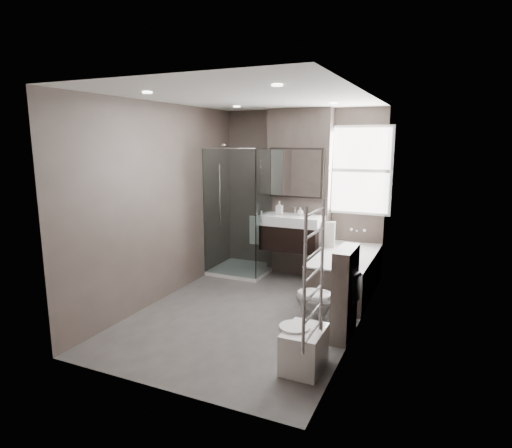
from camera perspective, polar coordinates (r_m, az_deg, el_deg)
The scene contains 15 objects.
room at distance 5.15m, azimuth -0.50°, elevation 1.97°, with size 2.70×3.90×2.70m.
vanity_pier at distance 6.79m, azimuth 5.78°, elevation 4.12°, with size 1.00×0.25×2.60m, color #4D423C.
vanity at distance 6.56m, azimuth 4.71°, elevation -1.07°, with size 0.95×0.47×0.66m.
mirror_cabinet at distance 6.61m, azimuth 5.38°, elevation 6.81°, with size 0.86×0.08×0.76m.
towel_left at distance 6.75m, azimuth 0.17°, elevation -0.87°, with size 0.24×0.06×0.44m, color silver.
towel_right at distance 6.38m, azimuth 9.39°, elevation -1.71°, with size 0.24×0.06×0.44m, color silver.
shower_enclosure at distance 6.83m, azimuth -1.49°, elevation -2.69°, with size 0.90×0.90×2.00m.
bathtub at distance 6.12m, azimuth 11.85°, elevation -6.28°, with size 0.75×1.60×0.57m.
window at distance 6.63m, azimuth 13.57°, elevation 6.96°, with size 0.98×0.06×1.33m.
toilet at distance 4.91m, azimuth 9.07°, elevation -10.06°, with size 0.40×0.70×0.72m, color white.
cistern_box at distance 4.75m, azimuth 11.76°, elevation -9.04°, with size 0.19×0.55×1.00m.
bidet at distance 4.19m, azimuth 6.36°, elevation -16.09°, with size 0.42×0.49×0.51m.
towel_radiator at distance 3.30m, azimuth 7.71°, elevation -6.58°, with size 0.03×0.49×1.10m.
soap_bottle_a at distance 6.57m, azimuth 3.14°, elevation 2.18°, with size 0.09×0.09×0.20m, color white.
soap_bottle_b at distance 6.51m, azimuth 5.92°, elevation 1.70°, with size 0.10×0.10×0.12m, color white.
Camera 1 is at (2.13, -4.62, 2.12)m, focal length 30.00 mm.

